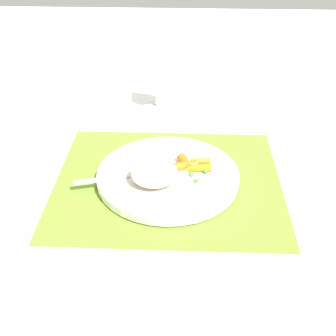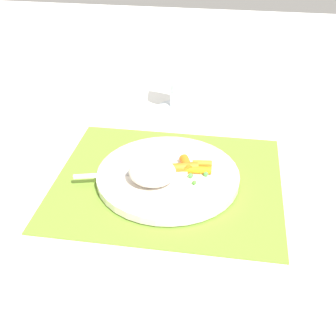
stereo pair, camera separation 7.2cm
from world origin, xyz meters
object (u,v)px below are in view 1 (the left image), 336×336
carrot_portion (190,165)px  wine_glass (157,65)px  plate (168,176)px  rice_mound (154,173)px  fork (143,174)px

carrot_portion → wine_glass: 0.31m
plate → rice_mound: size_ratio=3.13×
plate → wine_glass: 0.32m
rice_mound → plate: bearing=54.4°
rice_mound → wine_glass: wine_glass is taller
rice_mound → fork: bearing=137.1°
plate → carrot_portion: 0.04m
plate → wine_glass: wine_glass is taller
fork → carrot_portion: bearing=17.2°
carrot_portion → wine_glass: size_ratio=0.49×
fork → wine_glass: 0.32m
fork → wine_glass: size_ratio=1.32×
plate → rice_mound: bearing=-125.6°
fork → wine_glass: wine_glass is taller
rice_mound → fork: size_ratio=0.41×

